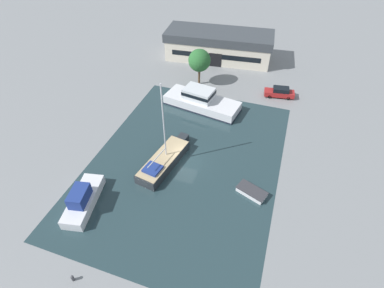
{
  "coord_description": "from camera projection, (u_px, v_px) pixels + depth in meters",
  "views": [
    {
      "loc": [
        9.36,
        -24.99,
        26.93
      ],
      "look_at": [
        0.0,
        2.36,
        1.0
      ],
      "focal_mm": 28.0,
      "sensor_mm": 36.0,
      "label": 1
    }
  ],
  "objects": [
    {
      "name": "small_dinghy",
      "position": [
        252.0,
        192.0,
        33.81
      ],
      "size": [
        3.74,
        2.75,
        0.64
      ],
      "rotation": [
        0.0,
        0.0,
        1.21
      ],
      "color": "silver",
      "rests_on": "water_canal"
    },
    {
      "name": "water_canal",
      "position": [
        186.0,
        162.0,
        37.84
      ],
      "size": [
        22.84,
        31.45,
        0.01
      ],
      "primitive_type": "cube",
      "color": "#23383D",
      "rests_on": "ground"
    },
    {
      "name": "parked_car",
      "position": [
        280.0,
        92.0,
        48.45
      ],
      "size": [
        4.95,
        2.41,
        1.67
      ],
      "rotation": [
        0.0,
        0.0,
        1.72
      ],
      "color": "maroon",
      "rests_on": "ground"
    },
    {
      "name": "quay_tree_near_building",
      "position": [
        199.0,
        61.0,
        49.1
      ],
      "size": [
        3.68,
        3.68,
        6.23
      ],
      "color": "brown",
      "rests_on": "ground"
    },
    {
      "name": "mooring_bollard",
      "position": [
        72.0,
        278.0,
        26.49
      ],
      "size": [
        0.29,
        0.29,
        0.73
      ],
      "color": "#47474C",
      "rests_on": "ground"
    },
    {
      "name": "sailboat_moored",
      "position": [
        164.0,
        160.0,
        37.09
      ],
      "size": [
        4.11,
        9.81,
        11.23
      ],
      "rotation": [
        0.0,
        0.0,
        -0.17
      ],
      "color": "#23282D",
      "rests_on": "water_canal"
    },
    {
      "name": "warehouse_building",
      "position": [
        219.0,
        45.0,
        57.64
      ],
      "size": [
        20.85,
        9.54,
        5.23
      ],
      "rotation": [
        0.0,
        0.0,
        0.1
      ],
      "color": "beige",
      "rests_on": "ground"
    },
    {
      "name": "motor_cruiser",
      "position": [
        201.0,
        101.0,
        46.12
      ],
      "size": [
        12.21,
        6.04,
        3.08
      ],
      "rotation": [
        0.0,
        0.0,
        1.41
      ],
      "color": "silver",
      "rests_on": "water_canal"
    },
    {
      "name": "cabin_boat",
      "position": [
        83.0,
        200.0,
        32.25
      ],
      "size": [
        3.66,
        7.11,
        2.63
      ],
      "rotation": [
        0.0,
        0.0,
        0.2
      ],
      "color": "silver",
      "rests_on": "water_canal"
    },
    {
      "name": "ground_plane",
      "position": [
        186.0,
        162.0,
        37.84
      ],
      "size": [
        440.0,
        440.0,
        0.0
      ],
      "primitive_type": "plane",
      "color": "gray"
    }
  ]
}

